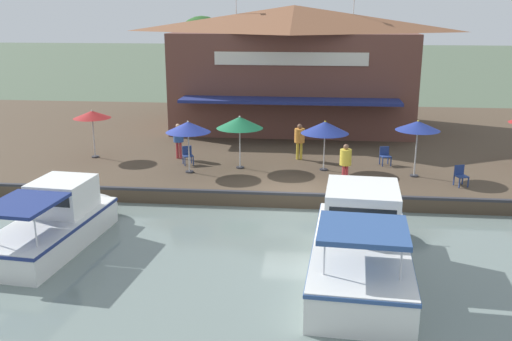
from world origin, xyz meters
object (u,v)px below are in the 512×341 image
(patio_umbrella_near_quay_edge, at_px, (240,123))
(cafe_chair_mid_patio, at_px, (461,175))
(person_near_entrance, at_px, (346,159))
(motorboat_outer_channel, at_px, (60,220))
(motorboat_fourth_along, at_px, (360,241))
(cafe_chair_far_corner_seat, at_px, (188,154))
(person_at_quay_edge, at_px, (178,137))
(patio_umbrella_far_corner, at_px, (418,126))
(person_mid_patio, at_px, (300,137))
(patio_umbrella_mid_patio_right, at_px, (188,127))
(patio_umbrella_mid_patio_left, at_px, (92,115))
(cafe_chair_under_first_umbrella, at_px, (385,155))
(patio_umbrella_back_row, at_px, (325,127))
(waterfront_restaurant, at_px, (293,67))
(tree_behind_restaurant, at_px, (200,45))

(patio_umbrella_near_quay_edge, distance_m, cafe_chair_mid_patio, 9.64)
(person_near_entrance, distance_m, motorboat_outer_channel, 11.30)
(person_near_entrance, xyz_separation_m, motorboat_fourth_along, (6.81, 0.15, -0.75))
(cafe_chair_far_corner_seat, relative_size, person_at_quay_edge, 0.50)
(patio_umbrella_near_quay_edge, height_order, cafe_chair_far_corner_seat, patio_umbrella_near_quay_edge)
(patio_umbrella_far_corner, xyz_separation_m, person_at_quay_edge, (-1.97, -10.86, -1.15))
(patio_umbrella_far_corner, bearing_deg, person_mid_patio, -115.37)
(patio_umbrella_mid_patio_right, bearing_deg, person_at_quay_edge, -156.41)
(patio_umbrella_mid_patio_left, distance_m, person_near_entrance, 12.43)
(cafe_chair_far_corner_seat, bearing_deg, patio_umbrella_near_quay_edge, 80.80)
(patio_umbrella_far_corner, bearing_deg, patio_umbrella_mid_patio_right, -87.70)
(patio_umbrella_far_corner, relative_size, person_near_entrance, 1.46)
(cafe_chair_under_first_umbrella, bearing_deg, patio_umbrella_mid_patio_right, -75.94)
(cafe_chair_under_first_umbrella, bearing_deg, patio_umbrella_back_row, -67.08)
(patio_umbrella_mid_patio_right, distance_m, person_near_entrance, 6.93)
(cafe_chair_under_first_umbrella, relative_size, person_at_quay_edge, 0.50)
(cafe_chair_under_first_umbrella, bearing_deg, motorboat_outer_channel, -52.35)
(waterfront_restaurant, relative_size, patio_umbrella_mid_patio_left, 6.18)
(patio_umbrella_mid_patio_left, xyz_separation_m, cafe_chair_mid_patio, (2.96, 16.65, -1.63))
(patio_umbrella_near_quay_edge, height_order, person_at_quay_edge, patio_umbrella_near_quay_edge)
(patio_umbrella_back_row, bearing_deg, patio_umbrella_mid_patio_right, -80.47)
(patio_umbrella_far_corner, bearing_deg, cafe_chair_under_first_umbrella, -149.56)
(cafe_chair_far_corner_seat, bearing_deg, tree_behind_restaurant, -171.21)
(patio_umbrella_back_row, distance_m, patio_umbrella_far_corner, 3.95)
(patio_umbrella_far_corner, bearing_deg, motorboat_fourth_along, -19.30)
(cafe_chair_far_corner_seat, xyz_separation_m, person_mid_patio, (-1.44, 5.15, 0.62))
(patio_umbrella_far_corner, xyz_separation_m, cafe_chair_far_corner_seat, (-0.96, -10.21, -1.75))
(motorboat_fourth_along, xyz_separation_m, tree_behind_restaurant, (-24.13, -9.61, 4.29))
(motorboat_outer_channel, bearing_deg, cafe_chair_far_corner_seat, 162.78)
(motorboat_outer_channel, bearing_deg, patio_umbrella_mid_patio_right, 156.91)
(waterfront_restaurant, bearing_deg, patio_umbrella_mid_patio_left, -46.99)
(patio_umbrella_mid_patio_left, distance_m, tree_behind_restaurant, 14.53)
(person_at_quay_edge, bearing_deg, tree_behind_restaurant, -173.24)
(motorboat_outer_channel, bearing_deg, person_at_quay_edge, 168.45)
(patio_umbrella_mid_patio_right, height_order, cafe_chair_mid_patio, patio_umbrella_mid_patio_right)
(patio_umbrella_near_quay_edge, bearing_deg, person_at_quay_edge, -114.05)
(patio_umbrella_far_corner, distance_m, person_near_entrance, 3.57)
(patio_umbrella_near_quay_edge, xyz_separation_m, person_at_quay_edge, (-1.42, -3.17, -1.03))
(waterfront_restaurant, height_order, person_mid_patio, waterfront_restaurant)
(tree_behind_restaurant, bearing_deg, cafe_chair_mid_patio, 39.69)
(cafe_chair_mid_patio, bearing_deg, cafe_chair_far_corner_seat, -100.32)
(patio_umbrella_near_quay_edge, xyz_separation_m, cafe_chair_far_corner_seat, (-0.41, -2.51, -1.63))
(cafe_chair_mid_patio, height_order, person_mid_patio, person_mid_patio)
(waterfront_restaurant, xyz_separation_m, motorboat_outer_channel, (17.63, -7.01, -3.48))
(patio_umbrella_back_row, xyz_separation_m, person_mid_patio, (-1.80, -1.16, -0.86))
(patio_umbrella_near_quay_edge, height_order, patio_umbrella_far_corner, patio_umbrella_far_corner)
(cafe_chair_far_corner_seat, height_order, motorboat_fourth_along, motorboat_fourth_along)
(person_near_entrance, relative_size, person_mid_patio, 0.98)
(person_near_entrance, xyz_separation_m, tree_behind_restaurant, (-17.32, -9.46, 3.54))
(patio_umbrella_back_row, distance_m, person_mid_patio, 2.30)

